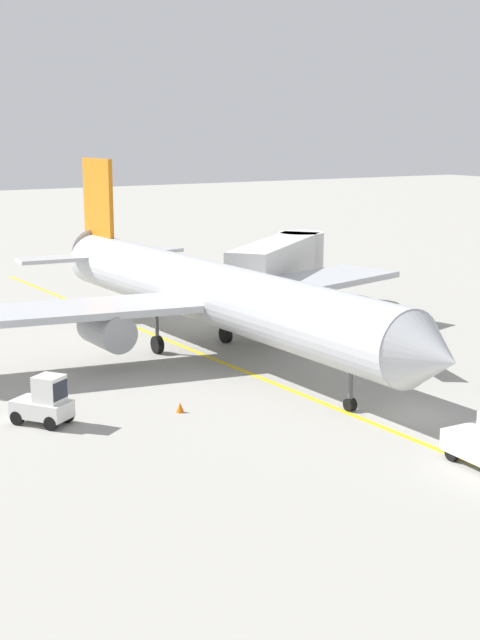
{
  "coord_description": "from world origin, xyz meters",
  "views": [
    {
      "loc": [
        -24.39,
        -26.62,
        11.91
      ],
      "look_at": [
        -1.75,
        10.52,
        2.5
      ],
      "focal_mm": 49.49,
      "sensor_mm": 36.0,
      "label": 1
    }
  ],
  "objects_px": {
    "jet_bridge": "(282,259)",
    "safety_cone_nose_right": "(346,308)",
    "airliner": "(205,291)",
    "belt_loader_forward_hold": "(394,348)",
    "baggage_tug_near_wing": "(45,403)",
    "baggage_tug_by_cargo_door": "(360,317)",
    "safety_cone_nose_left": "(180,407)"
  },
  "relations": [
    {
      "from": "belt_loader_forward_hold",
      "to": "safety_cone_nose_left",
      "type": "height_order",
      "value": "belt_loader_forward_hold"
    },
    {
      "from": "baggage_tug_near_wing",
      "to": "belt_loader_forward_hold",
      "type": "distance_m",
      "value": 18.83
    },
    {
      "from": "baggage_tug_near_wing",
      "to": "belt_loader_forward_hold",
      "type": "xyz_separation_m",
      "value": [
        18.83,
        0.04,
        -0.15
      ]
    },
    {
      "from": "baggage_tug_near_wing",
      "to": "baggage_tug_by_cargo_door",
      "type": "bearing_deg",
      "value": 16.71
    },
    {
      "from": "baggage_tug_near_wing",
      "to": "baggage_tug_by_cargo_door",
      "type": "relative_size",
      "value": 1.11
    },
    {
      "from": "belt_loader_forward_hold",
      "to": "safety_cone_nose_right",
      "type": "distance_m",
      "value": 13.21
    },
    {
      "from": "jet_bridge",
      "to": "baggage_tug_near_wing",
      "type": "distance_m",
      "value": 25.71
    },
    {
      "from": "safety_cone_nose_right",
      "to": "safety_cone_nose_left",
      "type": "bearing_deg",
      "value": -145.58
    },
    {
      "from": "airliner",
      "to": "safety_cone_nose_right",
      "type": "bearing_deg",
      "value": 20.01
    },
    {
      "from": "baggage_tug_by_cargo_door",
      "to": "safety_cone_nose_right",
      "type": "relative_size",
      "value": 5.56
    },
    {
      "from": "jet_bridge",
      "to": "baggage_tug_near_wing",
      "type": "height_order",
      "value": "jet_bridge"
    },
    {
      "from": "jet_bridge",
      "to": "safety_cone_nose_right",
      "type": "distance_m",
      "value": 5.4
    },
    {
      "from": "airliner",
      "to": "belt_loader_forward_hold",
      "type": "bearing_deg",
      "value": -42.78
    },
    {
      "from": "baggage_tug_by_cargo_door",
      "to": "baggage_tug_near_wing",
      "type": "bearing_deg",
      "value": -163.29
    },
    {
      "from": "baggage_tug_by_cargo_door",
      "to": "safety_cone_nose_left",
      "type": "height_order",
      "value": "baggage_tug_by_cargo_door"
    },
    {
      "from": "baggage_tug_by_cargo_door",
      "to": "safety_cone_nose_right",
      "type": "bearing_deg",
      "value": 60.25
    },
    {
      "from": "safety_cone_nose_left",
      "to": "safety_cone_nose_right",
      "type": "relative_size",
      "value": 1.0
    },
    {
      "from": "airliner",
      "to": "safety_cone_nose_left",
      "type": "distance_m",
      "value": 10.78
    },
    {
      "from": "jet_bridge",
      "to": "safety_cone_nose_left",
      "type": "height_order",
      "value": "jet_bridge"
    },
    {
      "from": "airliner",
      "to": "belt_loader_forward_hold",
      "type": "height_order",
      "value": "airliner"
    },
    {
      "from": "safety_cone_nose_left",
      "to": "safety_cone_nose_right",
      "type": "bearing_deg",
      "value": 34.42
    },
    {
      "from": "belt_loader_forward_hold",
      "to": "baggage_tug_near_wing",
      "type": "bearing_deg",
      "value": -179.89
    },
    {
      "from": "airliner",
      "to": "belt_loader_forward_hold",
      "type": "xyz_separation_m",
      "value": [
        7.39,
        -6.84,
        -2.64
      ]
    },
    {
      "from": "baggage_tug_near_wing",
      "to": "baggage_tug_by_cargo_door",
      "type": "xyz_separation_m",
      "value": [
        21.9,
        6.57,
        0.0
      ]
    },
    {
      "from": "belt_loader_forward_hold",
      "to": "safety_cone_nose_right",
      "type": "bearing_deg",
      "value": 62.75
    },
    {
      "from": "safety_cone_nose_left",
      "to": "belt_loader_forward_hold",
      "type": "bearing_deg",
      "value": 6.64
    },
    {
      "from": "baggage_tug_near_wing",
      "to": "safety_cone_nose_right",
      "type": "height_order",
      "value": "baggage_tug_near_wing"
    },
    {
      "from": "jet_bridge",
      "to": "belt_loader_forward_hold",
      "type": "bearing_deg",
      "value": -100.04
    },
    {
      "from": "jet_bridge",
      "to": "belt_loader_forward_hold",
      "type": "relative_size",
      "value": 2.43
    },
    {
      "from": "airliner",
      "to": "safety_cone_nose_left",
      "type": "xyz_separation_m",
      "value": [
        -5.96,
        -8.4,
        -3.2
      ]
    },
    {
      "from": "baggage_tug_by_cargo_door",
      "to": "belt_loader_forward_hold",
      "type": "bearing_deg",
      "value": -115.18
    },
    {
      "from": "jet_bridge",
      "to": "baggage_tug_by_cargo_door",
      "type": "xyz_separation_m",
      "value": [
        0.58,
        -7.56,
        -2.62
      ]
    }
  ]
}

